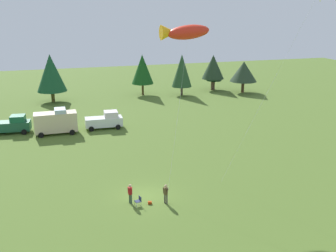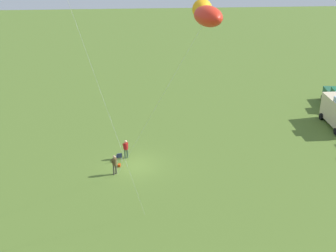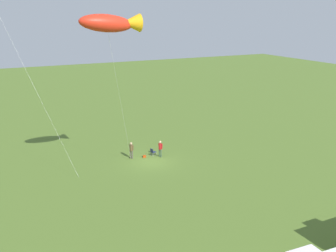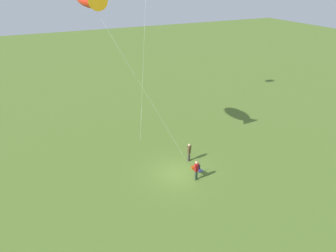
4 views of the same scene
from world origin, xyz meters
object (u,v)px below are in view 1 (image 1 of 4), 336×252
Objects in this scene: kite_large_fish at (184,32)px; folding_chair at (139,200)px; person_kite_flyer at (166,192)px; van_camper_beige at (56,122)px; person_spectator at (130,192)px; truck_green_flatbed at (12,125)px; backpack_on_grass at (150,203)px; truck_white_pickup at (105,120)px.

folding_chair is at bearing -133.27° from kite_large_fish.
person_kite_flyer is at bearing 161.37° from folding_chair.
person_kite_flyer is 24.11m from van_camper_beige.
person_kite_flyer is at bearing 136.29° from person_spectator.
person_spectator is at bearing -59.09° from truck_green_flatbed.
backpack_on_grass is 23.44m from van_camper_beige.
backpack_on_grass is 15.86m from kite_large_fish.
truck_green_flatbed is 28.17m from kite_large_fish.
person_kite_flyer is at bearing -54.60° from truck_green_flatbed.
folding_chair is 27.01m from truck_green_flatbed.
truck_white_pickup is at bearing -118.75° from person_kite_flyer.
person_kite_flyer is 28.32m from truck_green_flatbed.
person_spectator is (-0.58, 0.60, 0.53)m from folding_chair.
van_camper_beige is 23.34m from kite_large_fish.
van_camper_beige is at bearing -172.47° from truck_white_pickup.
van_camper_beige reaches higher than backpack_on_grass.
kite_large_fish is (3.74, 6.69, 12.70)m from person_kite_flyer.
truck_white_pickup is at bearing -118.88° from person_spectator.
truck_white_pickup is (12.07, -1.44, 0.00)m from truck_green_flatbed.
van_camper_beige is 6.52m from truck_white_pickup.
folding_chair is 0.16× the size of truck_green_flatbed.
backpack_on_grass is 0.06× the size of truck_white_pickup.
person_spectator is 0.32× the size of van_camper_beige.
truck_green_flatbed reaches higher than folding_chair.
kite_large_fish is (5.54, -16.55, 12.62)m from truck_white_pickup.
person_spectator is 0.12× the size of kite_large_fish.
truck_green_flatbed is at bearing 134.40° from kite_large_fish.
folding_chair is at bearing -88.98° from truck_white_pickup.
person_kite_flyer is 2.36m from folding_chair.
folding_chair is at bearing 107.78° from person_spectator.
person_kite_flyer reaches higher than backpack_on_grass.
truck_white_pickup is (-0.48, 22.94, 0.99)m from backpack_on_grass.
person_spectator is at bearing -57.19° from folding_chair.
backpack_on_grass is at bearing 169.43° from folding_chair.
folding_chair is 15.88m from kite_large_fish.
truck_green_flatbed is (-13.88, 24.69, 0.08)m from person_kite_flyer.
folding_chair is 0.06× the size of kite_large_fish.
folding_chair is at bearing -75.28° from van_camper_beige.
truck_green_flatbed is 1.02× the size of truck_white_pickup.
kite_large_fish is at bearing -39.55° from truck_green_flatbed.
truck_white_pickup is (0.47, 22.95, 0.61)m from folding_chair.
kite_large_fish is (6.60, 5.79, 12.70)m from person_spectator.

